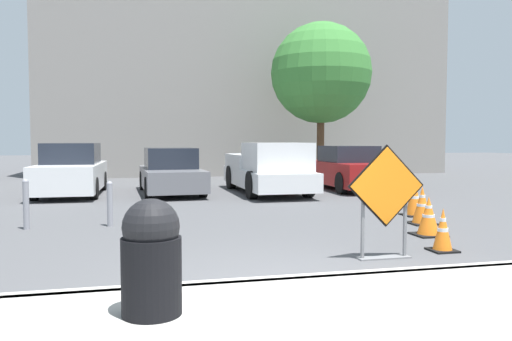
# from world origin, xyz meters

# --- Properties ---
(ground_plane) EXTENTS (96.00, 96.00, 0.00)m
(ground_plane) POSITION_xyz_m (0.00, 10.00, 0.00)
(ground_plane) COLOR #4C4C4F
(sidewalk_strip) EXTENTS (28.26, 2.85, 0.14)m
(sidewalk_strip) POSITION_xyz_m (0.00, -1.43, 0.07)
(sidewalk_strip) COLOR #ADAAA3
(sidewalk_strip) RESTS_ON ground_plane
(curb_lip) EXTENTS (28.26, 0.20, 0.14)m
(curb_lip) POSITION_xyz_m (0.00, 0.00, 0.07)
(curb_lip) COLOR #ADAAA3
(curb_lip) RESTS_ON ground_plane
(road_closed_sign) EXTENTS (1.16, 0.20, 1.62)m
(road_closed_sign) POSITION_xyz_m (1.72, 1.08, 0.91)
(road_closed_sign) COLOR black
(road_closed_sign) RESTS_ON ground_plane
(traffic_cone_nearest) EXTENTS (0.39, 0.39, 0.66)m
(traffic_cone_nearest) POSITION_xyz_m (2.80, 1.34, 0.32)
(traffic_cone_nearest) COLOR black
(traffic_cone_nearest) RESTS_ON ground_plane
(traffic_cone_second) EXTENTS (0.52, 0.52, 0.69)m
(traffic_cone_second) POSITION_xyz_m (3.30, 2.51, 0.34)
(traffic_cone_second) COLOR black
(traffic_cone_second) RESTS_ON ground_plane
(traffic_cone_third) EXTENTS (0.52, 0.52, 0.76)m
(traffic_cone_third) POSITION_xyz_m (3.88, 3.65, 0.37)
(traffic_cone_third) COLOR black
(traffic_cone_third) RESTS_ON ground_plane
(traffic_cone_fourth) EXTENTS (0.50, 0.50, 0.83)m
(traffic_cone_fourth) POSITION_xyz_m (4.32, 4.69, 0.41)
(traffic_cone_fourth) COLOR black
(traffic_cone_fourth) RESTS_ON ground_plane
(parked_car_nearest) EXTENTS (1.89, 4.46, 1.61)m
(parked_car_nearest) POSITION_xyz_m (-3.73, 11.04, 0.73)
(parked_car_nearest) COLOR white
(parked_car_nearest) RESTS_ON ground_plane
(parked_car_second) EXTENTS (1.96, 4.57, 1.45)m
(parked_car_second) POSITION_xyz_m (-0.70, 10.82, 0.66)
(parked_car_second) COLOR slate
(parked_car_second) RESTS_ON ground_plane
(pickup_truck) EXTENTS (1.99, 5.34, 1.62)m
(pickup_truck) POSITION_xyz_m (2.33, 9.95, 0.74)
(pickup_truck) COLOR silver
(pickup_truck) RESTS_ON ground_plane
(parked_car_third) EXTENTS (1.87, 4.29, 1.51)m
(parked_car_third) POSITION_xyz_m (5.36, 10.66, 0.70)
(parked_car_third) COLOR maroon
(parked_car_third) RESTS_ON ground_plane
(trash_bin) EXTENTS (0.53, 0.53, 1.03)m
(trash_bin) POSITION_xyz_m (-1.57, -0.89, 0.66)
(trash_bin) COLOR black
(trash_bin) RESTS_ON sidewalk_strip
(bollard_nearest) EXTENTS (0.12, 0.12, 0.89)m
(bollard_nearest) POSITION_xyz_m (-2.24, 4.79, 0.47)
(bollard_nearest) COLOR gray
(bollard_nearest) RESTS_ON ground_plane
(bollard_second) EXTENTS (0.12, 0.12, 0.96)m
(bollard_second) POSITION_xyz_m (-3.76, 4.79, 0.51)
(bollard_second) COLOR gray
(bollard_second) RESTS_ON ground_plane
(building_facade_backdrop) EXTENTS (20.25, 5.00, 8.99)m
(building_facade_backdrop) POSITION_xyz_m (3.87, 20.44, 4.49)
(building_facade_backdrop) COLOR gray
(building_facade_backdrop) RESTS_ON ground_plane
(street_tree_behind_lot) EXTENTS (4.26, 4.26, 6.68)m
(street_tree_behind_lot) POSITION_xyz_m (5.89, 14.86, 4.54)
(street_tree_behind_lot) COLOR #513823
(street_tree_behind_lot) RESTS_ON ground_plane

